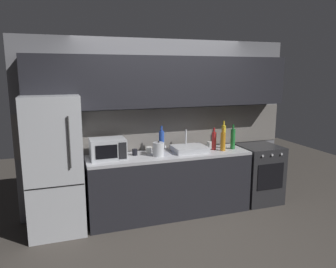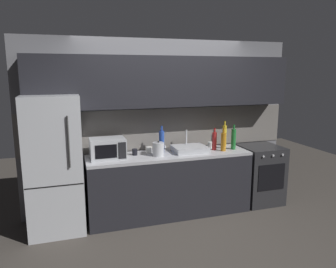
% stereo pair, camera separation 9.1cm
% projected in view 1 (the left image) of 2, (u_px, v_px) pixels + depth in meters
% --- Properties ---
extents(ground_plane, '(10.00, 10.00, 0.00)m').
position_uv_depth(ground_plane, '(194.00, 244.00, 3.90)').
color(ground_plane, '#3D3833').
extents(back_wall, '(4.06, 0.44, 2.50)m').
position_uv_depth(back_wall, '(163.00, 106.00, 4.72)').
color(back_wall, slate).
rests_on(back_wall, ground).
extents(counter_run, '(2.32, 0.60, 0.90)m').
position_uv_depth(counter_run, '(169.00, 184.00, 4.65)').
color(counter_run, black).
rests_on(counter_run, ground).
extents(refrigerator, '(0.68, 0.69, 1.76)m').
position_uv_depth(refrigerator, '(54.00, 165.00, 4.08)').
color(refrigerator, '#ADAFB5').
rests_on(refrigerator, ground).
extents(oven_range, '(0.60, 0.62, 0.90)m').
position_uv_depth(oven_range, '(259.00, 174.00, 5.13)').
color(oven_range, '#232326').
rests_on(oven_range, ground).
extents(microwave, '(0.46, 0.35, 0.27)m').
position_uv_depth(microwave, '(108.00, 149.00, 4.28)').
color(microwave, '#A8AAAF').
rests_on(microwave, counter_run).
extents(sink_basin, '(0.48, 0.38, 0.30)m').
position_uv_depth(sink_basin, '(189.00, 149.00, 4.69)').
color(sink_basin, '#ADAFB5').
rests_on(sink_basin, counter_run).
extents(kettle, '(0.19, 0.16, 0.21)m').
position_uv_depth(kettle, '(159.00, 149.00, 4.43)').
color(kettle, '#B7BABF').
rests_on(kettle, counter_run).
extents(wine_bottle_green, '(0.07, 0.07, 0.37)m').
position_uv_depth(wine_bottle_green, '(233.00, 139.00, 4.83)').
color(wine_bottle_green, '#1E6B2D').
rests_on(wine_bottle_green, counter_run).
extents(wine_bottle_yellow, '(0.07, 0.07, 0.39)m').
position_uv_depth(wine_bottle_yellow, '(224.00, 135.00, 5.05)').
color(wine_bottle_yellow, gold).
rests_on(wine_bottle_yellow, counter_run).
extents(wine_bottle_amber, '(0.07, 0.07, 0.34)m').
position_uv_depth(wine_bottle_amber, '(223.00, 141.00, 4.72)').
color(wine_bottle_amber, '#B27019').
rests_on(wine_bottle_amber, counter_run).
extents(wine_bottle_red, '(0.07, 0.07, 0.33)m').
position_uv_depth(wine_bottle_red, '(214.00, 141.00, 4.78)').
color(wine_bottle_red, '#A82323').
rests_on(wine_bottle_red, counter_run).
extents(wine_bottle_blue, '(0.08, 0.08, 0.39)m').
position_uv_depth(wine_bottle_blue, '(162.00, 141.00, 4.61)').
color(wine_bottle_blue, '#234299').
rests_on(wine_bottle_blue, counter_run).
extents(mug_white, '(0.09, 0.09, 0.09)m').
position_uv_depth(mug_white, '(149.00, 150.00, 4.60)').
color(mug_white, silver).
rests_on(mug_white, counter_run).
extents(mug_dark, '(0.07, 0.07, 0.09)m').
position_uv_depth(mug_dark, '(135.00, 152.00, 4.47)').
color(mug_dark, black).
rests_on(mug_dark, counter_run).
extents(mug_clear, '(0.08, 0.08, 0.09)m').
position_uv_depth(mug_clear, '(210.00, 145.00, 4.93)').
color(mug_clear, silver).
rests_on(mug_clear, counter_run).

